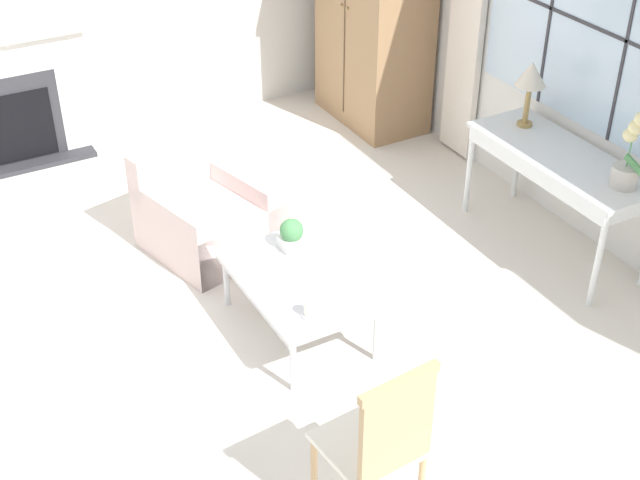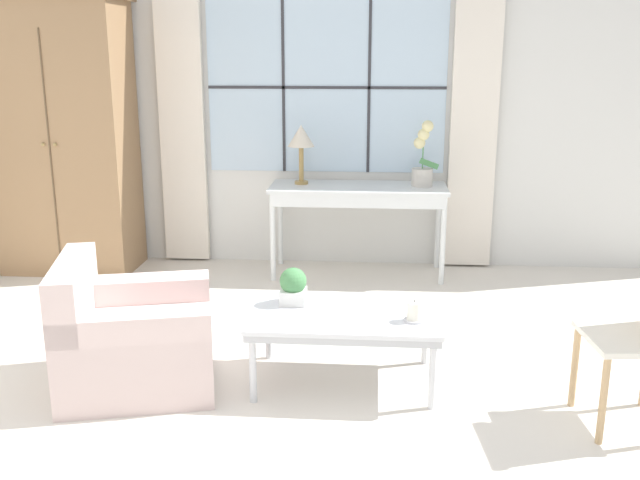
{
  "view_description": "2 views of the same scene",
  "coord_description": "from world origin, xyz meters",
  "px_view_note": "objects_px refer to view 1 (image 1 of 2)",
  "views": [
    {
      "loc": [
        4.24,
        -1.45,
        3.66
      ],
      "look_at": [
        0.56,
        0.59,
        0.87
      ],
      "focal_mm": 50.0,
      "sensor_mm": 36.0,
      "label": 1
    },
    {
      "loc": [
        0.42,
        -3.15,
        1.83
      ],
      "look_at": [
        0.13,
        0.66,
        0.82
      ],
      "focal_mm": 40.0,
      "sensor_mm": 36.0,
      "label": 2
    }
  ],
  "objects_px": {
    "fireplace": "(3,86)",
    "armchair_upholstered": "(208,215)",
    "console_table": "(561,165)",
    "side_chair_wooden": "(382,439)",
    "table_lamp": "(531,77)",
    "coffee_table": "(298,282)",
    "pillar_candle": "(311,309)",
    "potted_orchid": "(629,158)",
    "potted_plant_small": "(292,234)"
  },
  "relations": [
    {
      "from": "pillar_candle",
      "to": "potted_orchid",
      "type": "bearing_deg",
      "value": 85.76
    },
    {
      "from": "table_lamp",
      "to": "potted_orchid",
      "type": "distance_m",
      "value": 1.02
    },
    {
      "from": "armchair_upholstered",
      "to": "side_chair_wooden",
      "type": "distance_m",
      "value": 2.75
    },
    {
      "from": "coffee_table",
      "to": "pillar_candle",
      "type": "relative_size",
      "value": 8.73
    },
    {
      "from": "fireplace",
      "to": "side_chair_wooden",
      "type": "distance_m",
      "value": 4.76
    },
    {
      "from": "armchair_upholstered",
      "to": "coffee_table",
      "type": "bearing_deg",
      "value": 5.28
    },
    {
      "from": "console_table",
      "to": "potted_plant_small",
      "type": "height_order",
      "value": "console_table"
    },
    {
      "from": "table_lamp",
      "to": "potted_plant_small",
      "type": "distance_m",
      "value": 2.1
    },
    {
      "from": "table_lamp",
      "to": "armchair_upholstered",
      "type": "xyz_separation_m",
      "value": [
        -0.73,
        -2.23,
        -0.88
      ]
    },
    {
      "from": "fireplace",
      "to": "armchair_upholstered",
      "type": "height_order",
      "value": "fireplace"
    },
    {
      "from": "table_lamp",
      "to": "side_chair_wooden",
      "type": "relative_size",
      "value": 0.48
    },
    {
      "from": "fireplace",
      "to": "side_chair_wooden",
      "type": "height_order",
      "value": "fireplace"
    },
    {
      "from": "potted_orchid",
      "to": "side_chair_wooden",
      "type": "distance_m",
      "value": 2.68
    },
    {
      "from": "pillar_candle",
      "to": "fireplace",
      "type": "bearing_deg",
      "value": -165.35
    },
    {
      "from": "fireplace",
      "to": "potted_orchid",
      "type": "height_order",
      "value": "fireplace"
    },
    {
      "from": "table_lamp",
      "to": "pillar_candle",
      "type": "relative_size",
      "value": 4.08
    },
    {
      "from": "potted_orchid",
      "to": "pillar_candle",
      "type": "height_order",
      "value": "potted_orchid"
    },
    {
      "from": "fireplace",
      "to": "table_lamp",
      "type": "bearing_deg",
      "value": 49.33
    },
    {
      "from": "armchair_upholstered",
      "to": "potted_plant_small",
      "type": "bearing_deg",
      "value": 14.3
    },
    {
      "from": "potted_orchid",
      "to": "potted_plant_small",
      "type": "height_order",
      "value": "potted_orchid"
    },
    {
      "from": "console_table",
      "to": "potted_orchid",
      "type": "distance_m",
      "value": 0.6
    },
    {
      "from": "fireplace",
      "to": "armchair_upholstered",
      "type": "relative_size",
      "value": 2.18
    },
    {
      "from": "armchair_upholstered",
      "to": "pillar_candle",
      "type": "relative_size",
      "value": 8.21
    },
    {
      "from": "potted_orchid",
      "to": "fireplace",
      "type": "bearing_deg",
      "value": -139.78
    },
    {
      "from": "console_table",
      "to": "pillar_candle",
      "type": "xyz_separation_m",
      "value": [
        0.36,
        -2.18,
        -0.2
      ]
    },
    {
      "from": "fireplace",
      "to": "pillar_candle",
      "type": "height_order",
      "value": "fireplace"
    },
    {
      "from": "side_chair_wooden",
      "to": "table_lamp",
      "type": "bearing_deg",
      "value": 128.72
    },
    {
      "from": "armchair_upholstered",
      "to": "side_chair_wooden",
      "type": "height_order",
      "value": "side_chair_wooden"
    },
    {
      "from": "potted_orchid",
      "to": "potted_plant_small",
      "type": "bearing_deg",
      "value": -113.02
    },
    {
      "from": "fireplace",
      "to": "pillar_candle",
      "type": "bearing_deg",
      "value": 14.65
    },
    {
      "from": "potted_plant_small",
      "to": "pillar_candle",
      "type": "height_order",
      "value": "potted_plant_small"
    },
    {
      "from": "side_chair_wooden",
      "to": "potted_orchid",
      "type": "bearing_deg",
      "value": 111.81
    },
    {
      "from": "console_table",
      "to": "potted_plant_small",
      "type": "bearing_deg",
      "value": -99.4
    },
    {
      "from": "fireplace",
      "to": "potted_orchid",
      "type": "distance_m",
      "value": 4.89
    },
    {
      "from": "table_lamp",
      "to": "pillar_candle",
      "type": "distance_m",
      "value": 2.48
    },
    {
      "from": "table_lamp",
      "to": "console_table",
      "type": "bearing_deg",
      "value": -6.99
    },
    {
      "from": "fireplace",
      "to": "coffee_table",
      "type": "bearing_deg",
      "value": 18.17
    },
    {
      "from": "console_table",
      "to": "armchair_upholstered",
      "type": "height_order",
      "value": "console_table"
    },
    {
      "from": "fireplace",
      "to": "console_table",
      "type": "height_order",
      "value": "fireplace"
    },
    {
      "from": "potted_orchid",
      "to": "armchair_upholstered",
      "type": "relative_size",
      "value": 0.54
    },
    {
      "from": "potted_plant_small",
      "to": "pillar_candle",
      "type": "relative_size",
      "value": 1.77
    },
    {
      "from": "console_table",
      "to": "side_chair_wooden",
      "type": "relative_size",
      "value": 1.4
    },
    {
      "from": "coffee_table",
      "to": "console_table",
      "type": "bearing_deg",
      "value": 89.41
    },
    {
      "from": "potted_plant_small",
      "to": "armchair_upholstered",
      "type": "bearing_deg",
      "value": -165.7
    },
    {
      "from": "fireplace",
      "to": "potted_orchid",
      "type": "xyz_separation_m",
      "value": [
        3.73,
        3.15,
        0.27
      ]
    },
    {
      "from": "side_chair_wooden",
      "to": "coffee_table",
      "type": "bearing_deg",
      "value": 166.81
    },
    {
      "from": "fireplace",
      "to": "potted_plant_small",
      "type": "bearing_deg",
      "value": 21.95
    },
    {
      "from": "potted_orchid",
      "to": "potted_plant_small",
      "type": "distance_m",
      "value": 2.21
    },
    {
      "from": "fireplace",
      "to": "potted_plant_small",
      "type": "xyz_separation_m",
      "value": [
        2.88,
        1.16,
        -0.16
      ]
    },
    {
      "from": "fireplace",
      "to": "potted_orchid",
      "type": "relative_size",
      "value": 4.01
    }
  ]
}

